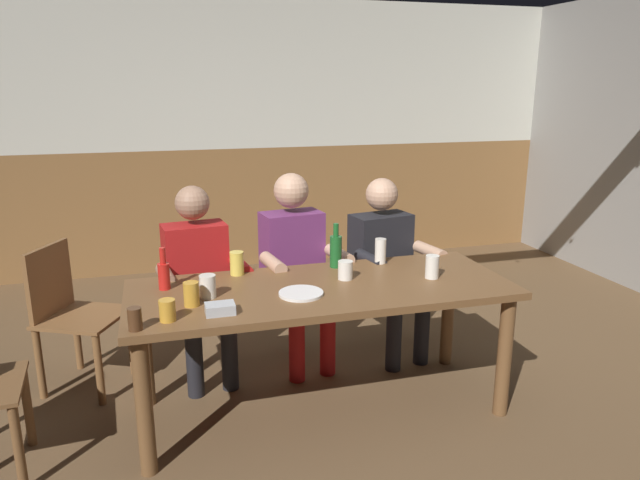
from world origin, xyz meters
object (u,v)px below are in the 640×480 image
Objects in this scene: pint_glass_1 at (208,286)px; pint_glass_2 at (167,310)px; pint_glass_4 at (135,319)px; pint_glass_7 at (345,270)px; chair_empty_near_right at (71,312)px; person_0 at (199,274)px; pint_glass_6 at (237,263)px; dining_table at (322,303)px; condiment_caddy at (220,309)px; plate_0 at (301,293)px; pint_glass_0 at (191,294)px; person_2 at (386,258)px; pint_glass_3 at (432,267)px; bottle_0 at (164,274)px; bottle_1 at (336,250)px; person_1 at (296,261)px; pint_glass_5 at (380,251)px.

pint_glass_2 is at bearing -129.10° from pint_glass_1.
pint_glass_7 is (1.12, 0.41, 0.00)m from pint_glass_4.
pint_glass_1 is at bearing 74.26° from chair_empty_near_right.
person_0 is 8.95× the size of pint_glass_6.
condiment_caddy is (-0.58, -0.25, 0.12)m from dining_table.
condiment_caddy is 0.60× the size of plate_0.
pint_glass_6 is (0.41, 0.59, 0.02)m from pint_glass_2.
pint_glass_0 is 0.51m from pint_glass_6.
condiment_caddy is 0.80m from pint_glass_7.
person_0 is 0.87m from plate_0.
person_2 reaches higher than pint_glass_7.
pint_glass_3 reaches higher than pint_glass_1.
dining_table is 0.87m from pint_glass_2.
plate_0 is (0.47, -0.73, 0.09)m from person_0.
chair_empty_near_right reaches higher than pint_glass_1.
pint_glass_7 is at bearing 19.25° from pint_glass_2.
bottle_0 reaches higher than pint_glass_0.
bottle_1 is (0.17, 0.31, 0.20)m from dining_table.
bottle_0 reaches higher than pint_glass_7.
pint_glass_6 is (-0.59, 0.02, -0.04)m from bottle_1.
pint_glass_3 is at bearing -36.85° from bottle_1.
condiment_caddy is 0.50m from bottle_0.
chair_empty_near_right is at bearing 166.18° from bottle_1.
bottle_0 is 0.99m from pint_glass_7.
bottle_0 is 0.86× the size of bottle_1.
pint_glass_1 is 1.17× the size of pint_glass_2.
pint_glass_6 is at bearing 122.59° from plate_0.
condiment_caddy is (-0.58, -0.89, 0.07)m from person_1.
person_2 is 5.13× the size of plate_0.
plate_0 is at bearing -175.40° from pint_glass_3.
bottle_1 is at bearing 86.08° from pint_glass_7.
person_1 reaches higher than pint_glass_2.
pint_glass_2 is 0.16m from pint_glass_4.
person_1 reaches higher than condiment_caddy.
pint_glass_4 is 1.19m from pint_glass_7.
dining_table is 0.88m from person_0.
pint_glass_0 is (-1.33, -0.73, 0.14)m from person_2.
person_1 is 1.23m from pint_glass_2.
person_1 is 1.43× the size of chair_empty_near_right.
bottle_0 is at bearing 74.89° from pint_glass_4.
bottle_1 is at bearing 29.43° from pint_glass_4.
bottle_0 is 2.20× the size of pint_glass_4.
pint_glass_2 is 0.67× the size of pint_glass_5.
person_0 reaches higher than pint_glass_3.
chair_empty_near_right is at bearing 137.69° from pint_glass_1.
plate_0 is 1.93× the size of pint_glass_0.
pint_glass_7 is (-0.30, -0.23, -0.02)m from pint_glass_5.
person_1 is at bearing 143.41° from pint_glass_5.
person_0 reaches higher than person_2.
pint_glass_6 reaches higher than pint_glass_4.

